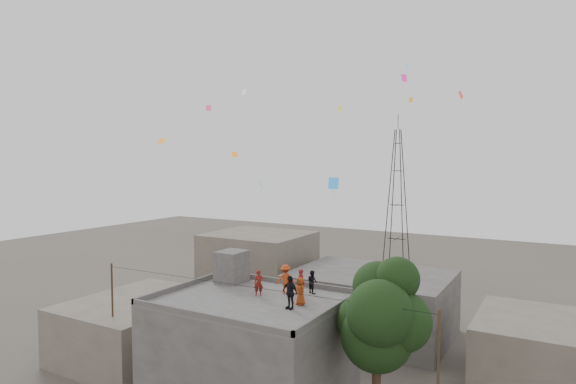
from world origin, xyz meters
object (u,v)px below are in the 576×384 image
stair_head_box (232,267)px  person_dark_adult (290,292)px  tree (381,318)px  transmission_tower (397,198)px  person_red_adult (301,283)px

stair_head_box → person_dark_adult: size_ratio=1.14×
stair_head_box → tree: size_ratio=0.22×
stair_head_box → transmission_tower: (-0.80, 37.40, 1.97)m
transmission_tower → person_dark_adult: transmission_tower is taller
tree → transmission_tower: size_ratio=0.45×
person_red_adult → person_dark_adult: 2.52m
stair_head_box → person_red_adult: (5.33, -0.57, -0.23)m
tree → person_dark_adult: 4.78m
tree → person_red_adult: 5.48m
person_red_adult → person_dark_adult: size_ratio=0.88×
tree → person_red_adult: size_ratio=5.92×
stair_head_box → transmission_tower: 37.46m
person_red_adult → person_dark_adult: (0.64, -2.44, 0.11)m
stair_head_box → person_dark_adult: stair_head_box is taller
person_red_adult → stair_head_box: bearing=21.4°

